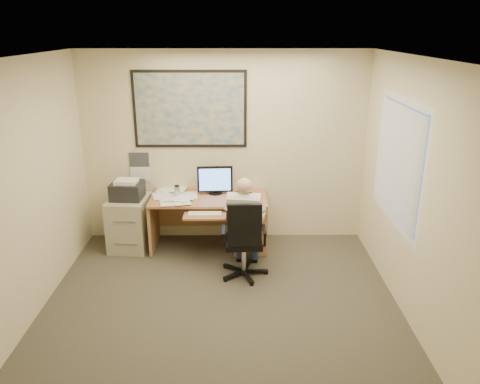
{
  "coord_description": "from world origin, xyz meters",
  "views": [
    {
      "loc": [
        0.18,
        -4.18,
        2.97
      ],
      "look_at": [
        0.22,
        1.3,
        1.03
      ],
      "focal_mm": 35.0,
      "sensor_mm": 36.0,
      "label": 1
    }
  ],
  "objects_px": {
    "desk": "(232,217)",
    "filing_cabinet": "(130,218)",
    "person": "(244,227)",
    "office_chair": "(244,255)"
  },
  "relations": [
    {
      "from": "desk",
      "to": "person",
      "type": "distance_m",
      "value": 0.84
    },
    {
      "from": "desk",
      "to": "filing_cabinet",
      "type": "distance_m",
      "value": 1.44
    },
    {
      "from": "desk",
      "to": "filing_cabinet",
      "type": "height_order",
      "value": "desk"
    },
    {
      "from": "office_chair",
      "to": "filing_cabinet",
      "type": "bearing_deg",
      "value": 150.37
    },
    {
      "from": "filing_cabinet",
      "to": "office_chair",
      "type": "height_order",
      "value": "office_chair"
    },
    {
      "from": "filing_cabinet",
      "to": "office_chair",
      "type": "relative_size",
      "value": 0.98
    },
    {
      "from": "desk",
      "to": "person",
      "type": "relative_size",
      "value": 1.26
    },
    {
      "from": "desk",
      "to": "filing_cabinet",
      "type": "xyz_separation_m",
      "value": [
        -1.44,
        -0.02,
        -0.01
      ]
    },
    {
      "from": "desk",
      "to": "person",
      "type": "height_order",
      "value": "person"
    },
    {
      "from": "office_chair",
      "to": "person",
      "type": "xyz_separation_m",
      "value": [
        0.0,
        0.08,
        0.33
      ]
    }
  ]
}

